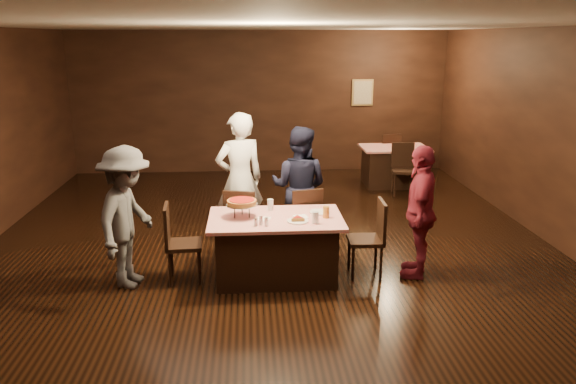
{
  "coord_description": "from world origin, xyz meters",
  "views": [
    {
      "loc": [
        -0.26,
        -7.12,
        2.85
      ],
      "look_at": [
        0.21,
        -0.44,
        1.0
      ],
      "focal_mm": 35.0,
      "sensor_mm": 36.0,
      "label": 1
    }
  ],
  "objects_px": {
    "diner_grey_knit": "(127,217)",
    "diner_red_shirt": "(420,212)",
    "chair_back_near": "(403,170)",
    "pizza_stand": "(242,202)",
    "chair_far_right": "(303,220)",
    "chair_end_right": "(365,238)",
    "chair_far_left": "(243,222)",
    "diner_white_jacket": "(240,180)",
    "glass_back": "(270,205)",
    "chair_back_far": "(387,155)",
    "glass_amber": "(326,212)",
    "diner_navy_hoodie": "(299,187)",
    "chair_end_left": "(184,243)",
    "plate_empty": "(320,212)",
    "back_table": "(394,166)",
    "main_table": "(276,248)",
    "glass_front_right": "(315,218)"
  },
  "relations": [
    {
      "from": "chair_end_right",
      "to": "chair_far_left",
      "type": "bearing_deg",
      "value": -114.67
    },
    {
      "from": "diner_red_shirt",
      "to": "glass_back",
      "type": "distance_m",
      "value": 1.83
    },
    {
      "from": "chair_far_left",
      "to": "chair_far_right",
      "type": "distance_m",
      "value": 0.8
    },
    {
      "from": "chair_far_right",
      "to": "plate_empty",
      "type": "relative_size",
      "value": 3.8
    },
    {
      "from": "back_table",
      "to": "chair_back_near",
      "type": "bearing_deg",
      "value": -90.0
    },
    {
      "from": "back_table",
      "to": "pizza_stand",
      "type": "height_order",
      "value": "pizza_stand"
    },
    {
      "from": "glass_amber",
      "to": "diner_navy_hoodie",
      "type": "bearing_deg",
      "value": 100.51
    },
    {
      "from": "pizza_stand",
      "to": "glass_front_right",
      "type": "xyz_separation_m",
      "value": [
        0.85,
        -0.3,
        -0.11
      ]
    },
    {
      "from": "pizza_stand",
      "to": "diner_navy_hoodie",
      "type": "bearing_deg",
      "value": 53.9
    },
    {
      "from": "diner_white_jacket",
      "to": "diner_red_shirt",
      "type": "relative_size",
      "value": 1.15
    },
    {
      "from": "chair_end_right",
      "to": "diner_red_shirt",
      "type": "distance_m",
      "value": 0.74
    },
    {
      "from": "diner_grey_knit",
      "to": "glass_front_right",
      "type": "bearing_deg",
      "value": -81.0
    },
    {
      "from": "main_table",
      "to": "chair_far_right",
      "type": "height_order",
      "value": "chair_far_right"
    },
    {
      "from": "chair_far_right",
      "to": "glass_amber",
      "type": "xyz_separation_m",
      "value": [
        0.2,
        -0.8,
        0.37
      ]
    },
    {
      "from": "diner_white_jacket",
      "to": "chair_back_far",
      "type": "bearing_deg",
      "value": -149.24
    },
    {
      "from": "chair_end_right",
      "to": "diner_grey_knit",
      "type": "height_order",
      "value": "diner_grey_knit"
    },
    {
      "from": "diner_white_jacket",
      "to": "glass_back",
      "type": "distance_m",
      "value": 0.99
    },
    {
      "from": "back_table",
      "to": "chair_far_right",
      "type": "relative_size",
      "value": 1.37
    },
    {
      "from": "plate_empty",
      "to": "diner_navy_hoodie",
      "type": "bearing_deg",
      "value": 99.77
    },
    {
      "from": "diner_red_shirt",
      "to": "chair_back_far",
      "type": "bearing_deg",
      "value": -169.56
    },
    {
      "from": "plate_empty",
      "to": "back_table",
      "type": "bearing_deg",
      "value": 64.24
    },
    {
      "from": "chair_end_right",
      "to": "diner_grey_knit",
      "type": "distance_m",
      "value": 2.85
    },
    {
      "from": "diner_navy_hoodie",
      "to": "glass_amber",
      "type": "height_order",
      "value": "diner_navy_hoodie"
    },
    {
      "from": "chair_back_near",
      "to": "chair_far_left",
      "type": "bearing_deg",
      "value": -128.68
    },
    {
      "from": "chair_far_right",
      "to": "glass_back",
      "type": "bearing_deg",
      "value": 30.46
    },
    {
      "from": "chair_end_left",
      "to": "glass_back",
      "type": "relative_size",
      "value": 6.79
    },
    {
      "from": "chair_back_far",
      "to": "pizza_stand",
      "type": "relative_size",
      "value": 2.5
    },
    {
      "from": "back_table",
      "to": "glass_amber",
      "type": "height_order",
      "value": "glass_amber"
    },
    {
      "from": "chair_far_left",
      "to": "chair_far_right",
      "type": "bearing_deg",
      "value": -165.94
    },
    {
      "from": "chair_back_far",
      "to": "pizza_stand",
      "type": "xyz_separation_m",
      "value": [
        -2.95,
        -4.85,
        0.48
      ]
    },
    {
      "from": "chair_back_near",
      "to": "pizza_stand",
      "type": "relative_size",
      "value": 2.5
    },
    {
      "from": "chair_far_left",
      "to": "diner_navy_hoodie",
      "type": "relative_size",
      "value": 0.56
    },
    {
      "from": "glass_amber",
      "to": "main_table",
      "type": "bearing_deg",
      "value": 175.24
    },
    {
      "from": "diner_grey_knit",
      "to": "plate_empty",
      "type": "height_order",
      "value": "diner_grey_knit"
    },
    {
      "from": "diner_grey_knit",
      "to": "diner_red_shirt",
      "type": "xyz_separation_m",
      "value": [
        3.48,
        0.03,
        -0.02
      ]
    },
    {
      "from": "main_table",
      "to": "glass_front_right",
      "type": "xyz_separation_m",
      "value": [
        0.45,
        -0.25,
        0.46
      ]
    },
    {
      "from": "main_table",
      "to": "glass_amber",
      "type": "xyz_separation_m",
      "value": [
        0.6,
        -0.05,
        0.46
      ]
    },
    {
      "from": "glass_back",
      "to": "back_table",
      "type": "bearing_deg",
      "value": 56.96
    },
    {
      "from": "diner_navy_hoodie",
      "to": "pizza_stand",
      "type": "relative_size",
      "value": 4.45
    },
    {
      "from": "diner_navy_hoodie",
      "to": "diner_red_shirt",
      "type": "relative_size",
      "value": 1.03
    },
    {
      "from": "diner_white_jacket",
      "to": "chair_end_left",
      "type": "bearing_deg",
      "value": 40.91
    },
    {
      "from": "chair_end_left",
      "to": "diner_red_shirt",
      "type": "distance_m",
      "value": 2.87
    },
    {
      "from": "chair_end_left",
      "to": "diner_grey_knit",
      "type": "bearing_deg",
      "value": 93.02
    },
    {
      "from": "glass_front_right",
      "to": "chair_end_right",
      "type": "bearing_deg",
      "value": 21.04
    },
    {
      "from": "chair_end_right",
      "to": "pizza_stand",
      "type": "relative_size",
      "value": 2.5
    },
    {
      "from": "main_table",
      "to": "chair_end_left",
      "type": "distance_m",
      "value": 1.1
    },
    {
      "from": "chair_far_right",
      "to": "glass_amber",
      "type": "height_order",
      "value": "chair_far_right"
    },
    {
      "from": "chair_far_right",
      "to": "diner_red_shirt",
      "type": "bearing_deg",
      "value": 134.96
    },
    {
      "from": "chair_end_right",
      "to": "glass_back",
      "type": "distance_m",
      "value": 1.24
    },
    {
      "from": "chair_far_right",
      "to": "pizza_stand",
      "type": "relative_size",
      "value": 2.5
    }
  ]
}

